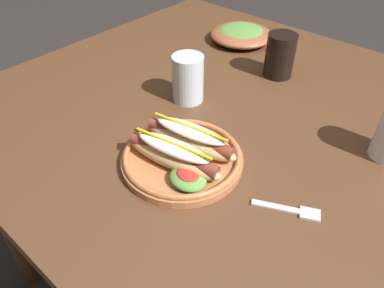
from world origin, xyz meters
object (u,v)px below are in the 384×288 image
(fork, at_px, (292,210))
(water_cup, at_px, (188,79))
(side_bowl, at_px, (241,34))
(hot_dog_plate, at_px, (182,154))
(soda_cup, at_px, (280,55))

(fork, relative_size, water_cup, 1.00)
(fork, distance_m, side_bowl, 0.71)
(hot_dog_plate, distance_m, soda_cup, 0.45)
(fork, bearing_deg, water_cup, 132.82)
(soda_cup, bearing_deg, water_cup, -112.18)
(soda_cup, relative_size, side_bowl, 0.59)
(water_cup, relative_size, side_bowl, 0.59)
(fork, height_order, water_cup, water_cup)
(soda_cup, bearing_deg, hot_dog_plate, -84.04)
(hot_dog_plate, xyz_separation_m, side_bowl, (-0.25, 0.56, -0.00))
(soda_cup, bearing_deg, fork, -56.03)
(hot_dog_plate, distance_m, side_bowl, 0.61)
(fork, distance_m, water_cup, 0.41)
(water_cup, distance_m, side_bowl, 0.39)
(water_cup, bearing_deg, fork, -21.89)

